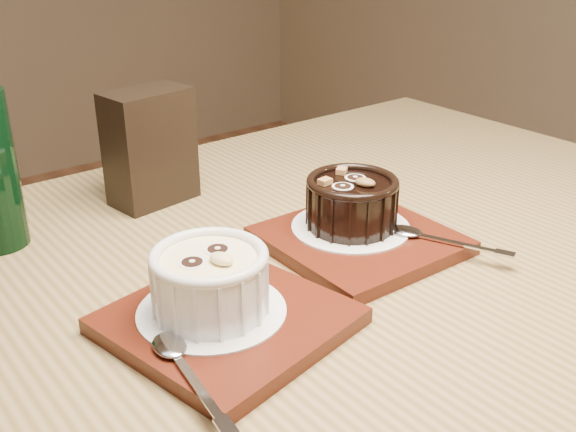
% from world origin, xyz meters
% --- Properties ---
extents(table, '(1.20, 0.81, 0.75)m').
position_xyz_m(table, '(0.17, 0.07, 0.66)').
color(table, brown).
rests_on(table, ground).
extents(tray_left, '(0.21, 0.21, 0.01)m').
position_xyz_m(tray_left, '(0.06, 0.03, 0.76)').
color(tray_left, '#541B0E').
rests_on(tray_left, table).
extents(doily_left, '(0.13, 0.13, 0.00)m').
position_xyz_m(doily_left, '(0.05, 0.04, 0.77)').
color(doily_left, white).
rests_on(doily_left, tray_left).
extents(ramekin_white, '(0.10, 0.10, 0.06)m').
position_xyz_m(ramekin_white, '(0.05, 0.04, 0.80)').
color(ramekin_white, white).
rests_on(ramekin_white, doily_left).
extents(spoon_left, '(0.04, 0.14, 0.01)m').
position_xyz_m(spoon_left, '(-0.01, -0.02, 0.77)').
color(spoon_left, '#B9BBC3').
rests_on(spoon_left, tray_left).
extents(tray_right, '(0.18, 0.18, 0.01)m').
position_xyz_m(tray_right, '(0.26, 0.07, 0.76)').
color(tray_right, '#541B0E').
rests_on(tray_right, table).
extents(doily_right, '(0.13, 0.13, 0.00)m').
position_xyz_m(doily_right, '(0.26, 0.09, 0.77)').
color(doily_right, white).
rests_on(doily_right, tray_right).
extents(ramekin_dark, '(0.10, 0.10, 0.06)m').
position_xyz_m(ramekin_dark, '(0.26, 0.09, 0.80)').
color(ramekin_dark, black).
rests_on(ramekin_dark, doily_right).
extents(spoon_right, '(0.08, 0.13, 0.01)m').
position_xyz_m(spoon_right, '(0.31, 0.01, 0.77)').
color(spoon_right, '#B9BBC3').
rests_on(spoon_right, tray_right).
extents(condiment_stand, '(0.11, 0.07, 0.14)m').
position_xyz_m(condiment_stand, '(0.14, 0.32, 0.82)').
color(condiment_stand, black).
rests_on(condiment_stand, table).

